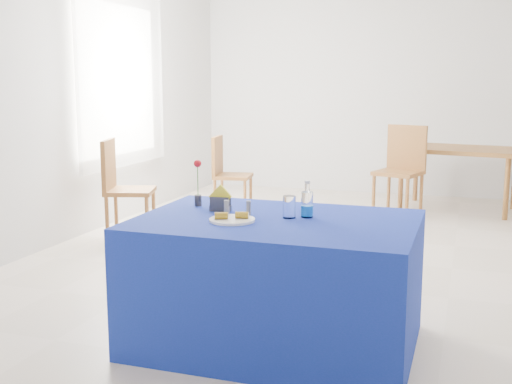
% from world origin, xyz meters
% --- Properties ---
extents(floor, '(7.00, 7.00, 0.00)m').
position_xyz_m(floor, '(0.00, 0.00, 0.00)').
color(floor, beige).
rests_on(floor, ground).
extents(room_shell, '(7.00, 7.00, 7.00)m').
position_xyz_m(room_shell, '(0.00, 0.00, 1.75)').
color(room_shell, silver).
rests_on(room_shell, ground).
extents(window_pane, '(0.04, 1.50, 1.60)m').
position_xyz_m(window_pane, '(-2.47, 0.80, 1.55)').
color(window_pane, white).
rests_on(window_pane, room_shell).
extents(curtain, '(0.04, 1.75, 1.85)m').
position_xyz_m(curtain, '(-2.40, 0.80, 1.55)').
color(curtain, white).
rests_on(curtain, room_shell).
extents(plate, '(0.26, 0.26, 0.01)m').
position_xyz_m(plate, '(-0.06, -2.09, 0.77)').
color(plate, white).
rests_on(plate, blue_table).
extents(drinking_glass, '(0.07, 0.07, 0.13)m').
position_xyz_m(drinking_glass, '(0.23, -1.90, 0.82)').
color(drinking_glass, white).
rests_on(drinking_glass, blue_table).
extents(salt_shaker, '(0.03, 0.03, 0.08)m').
position_xyz_m(salt_shaker, '(-0.16, -1.92, 0.80)').
color(salt_shaker, slate).
rests_on(salt_shaker, blue_table).
extents(pepper_shaker, '(0.03, 0.03, 0.08)m').
position_xyz_m(pepper_shaker, '(-0.03, -1.90, 0.80)').
color(pepper_shaker, slate).
rests_on(pepper_shaker, blue_table).
extents(blue_table, '(1.60, 1.10, 0.76)m').
position_xyz_m(blue_table, '(0.16, -1.95, 0.38)').
color(blue_table, navy).
rests_on(blue_table, floor).
extents(water_bottle, '(0.07, 0.07, 0.21)m').
position_xyz_m(water_bottle, '(0.32, -1.85, 0.83)').
color(water_bottle, white).
rests_on(water_bottle, blue_table).
extents(napkin_holder, '(0.15, 0.07, 0.16)m').
position_xyz_m(napkin_holder, '(-0.23, -1.84, 0.81)').
color(napkin_holder, '#35353A').
rests_on(napkin_holder, blue_table).
extents(rose_vase, '(0.05, 0.05, 0.30)m').
position_xyz_m(rose_vase, '(-0.42, -1.73, 0.90)').
color(rose_vase, '#28282D').
rests_on(rose_vase, blue_table).
extents(oak_table, '(1.53, 1.12, 0.76)m').
position_xyz_m(oak_table, '(1.08, 2.62, 0.68)').
color(oak_table, brown).
rests_on(oak_table, floor).
extents(chair_bg_left, '(0.59, 0.59, 1.05)m').
position_xyz_m(chair_bg_left, '(0.47, 1.99, 0.60)').
color(chair_bg_left, brown).
rests_on(chair_bg_left, floor).
extents(chair_win_a, '(0.56, 0.56, 0.99)m').
position_xyz_m(chair_win_a, '(-1.99, -0.03, 0.57)').
color(chair_win_a, brown).
rests_on(chair_win_a, floor).
extents(chair_win_b, '(0.46, 0.46, 0.91)m').
position_xyz_m(chair_win_b, '(-1.48, 1.46, 0.53)').
color(chair_win_b, brown).
rests_on(chair_win_b, floor).
extents(banana_pieces, '(0.19, 0.11, 0.04)m').
position_xyz_m(banana_pieces, '(-0.06, -2.09, 0.79)').
color(banana_pieces, yellow).
rests_on(banana_pieces, plate).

